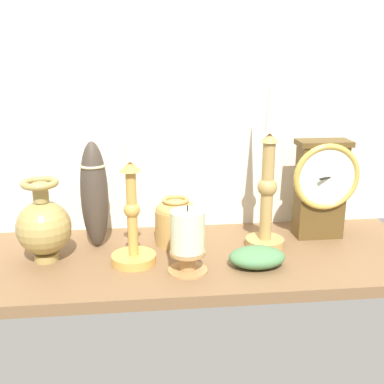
{
  "coord_description": "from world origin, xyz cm",
  "views": [
    {
      "loc": [
        -10.2,
        -92.9,
        42.07
      ],
      "look_at": [
        -0.22,
        0.0,
        14.0
      ],
      "focal_mm": 44.47,
      "sensor_mm": 36.0,
      "label": 1
    }
  ],
  "objects": [
    {
      "name": "ivy_sprig",
      "position": [
        12.17,
        -7.11,
        2.01
      ],
      "size": [
        11.44,
        8.01,
        4.03
      ],
      "color": "#4C7C4C",
      "rests_on": "ground_plane"
    },
    {
      "name": "brass_vase_bulbous",
      "position": [
        -30.63,
        0.61,
        7.65
      ],
      "size": [
        11.16,
        11.16,
        17.29
      ],
      "color": "#A68E4D",
      "rests_on": "ground_plane"
    },
    {
      "name": "tall_ceramic_vase",
      "position": [
        -20.7,
        6.94,
        11.99
      ],
      "size": [
        5.96,
        5.96,
        23.68
      ],
      "color": "#41372E",
      "rests_on": "ground_plane"
    },
    {
      "name": "ground_plane",
      "position": [
        0.0,
        0.0,
        -1.2
      ],
      "size": [
        100.0,
        36.0,
        2.4
      ],
      "primitive_type": "cube",
      "color": "brown"
    },
    {
      "name": "back_wall",
      "position": [
        0.0,
        18.5,
        32.5
      ],
      "size": [
        120.0,
        2.0,
        65.0
      ],
      "primitive_type": "cube",
      "color": "silver",
      "rests_on": "ground_plane"
    },
    {
      "name": "candlestick_tall_left",
      "position": [
        16.39,
        2.88,
        14.28
      ],
      "size": [
        8.59,
        8.59,
        43.38
      ],
      "color": "tan",
      "rests_on": "ground_plane"
    },
    {
      "name": "brass_vase_jar",
      "position": [
        -3.16,
        6.67,
        5.49
      ],
      "size": [
        9.22,
        9.22,
        10.67
      ],
      "color": "tan",
      "rests_on": "ground_plane"
    },
    {
      "name": "pillar_candle_front",
      "position": [
        -1.92,
        -7.76,
        6.86
      ],
      "size": [
        7.85,
        7.85,
        13.74
      ],
      "color": "#B0814C",
      "rests_on": "ground_plane"
    },
    {
      "name": "mantel_clock",
      "position": [
        30.2,
        7.09,
        12.28
      ],
      "size": [
        15.1,
        8.24,
        22.72
      ],
      "color": "brown",
      "rests_on": "ground_plane"
    },
    {
      "name": "candlestick_tall_center",
      "position": [
        -12.54,
        -2.67,
        10.64
      ],
      "size": [
        9.16,
        9.16,
        38.15
      ],
      "color": "gold",
      "rests_on": "ground_plane"
    }
  ]
}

